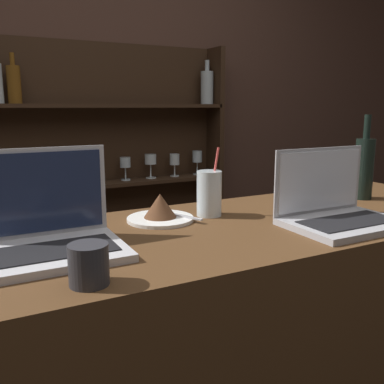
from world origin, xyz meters
The scene contains 8 objects.
back_wall centered at (0.00, 1.73, 1.35)m, with size 7.00×0.06×2.70m.
back_shelf centered at (0.05, 1.65, 0.89)m, with size 1.50×0.18×1.70m.
laptop_near centered at (-0.42, 0.30, 1.08)m, with size 0.31×0.24×0.23m.
laptop_far centered at (0.35, 0.18, 1.07)m, with size 0.33×0.23×0.21m.
cake_plate centered at (-0.08, 0.44, 1.06)m, with size 0.20×0.20×0.08m.
water_glass centered at (0.07, 0.43, 1.10)m, with size 0.08×0.08×0.21m.
wine_bottle_dark centered at (0.69, 0.38, 1.14)m, with size 0.07×0.07×0.30m.
coffee_cup centered at (-0.39, 0.08, 1.07)m, with size 0.08×0.08×0.08m.
Camera 1 is at (-0.56, -0.68, 1.36)m, focal length 40.00 mm.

